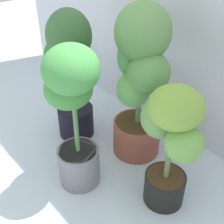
{
  "coord_description": "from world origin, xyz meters",
  "views": [
    {
      "loc": [
        0.9,
        -0.42,
        1.13
      ],
      "look_at": [
        0.01,
        0.36,
        0.34
      ],
      "focal_mm": 46.1,
      "sensor_mm": 36.0,
      "label": 1
    }
  ],
  "objects": [
    {
      "name": "potted_plant_back_center",
      "position": [
        0.03,
        0.53,
        0.46
      ],
      "size": [
        0.4,
        0.36,
        0.85
      ],
      "color": "#954A39",
      "rests_on": "ground"
    },
    {
      "name": "potted_plant_back_left",
      "position": [
        -0.34,
        0.37,
        0.46
      ],
      "size": [
        0.42,
        0.32,
        0.77
      ],
      "color": "black",
      "rests_on": "ground"
    },
    {
      "name": "potted_plant_center",
      "position": [
        -0.02,
        0.16,
        0.43
      ],
      "size": [
        0.39,
        0.35,
        0.74
      ],
      "color": "gray",
      "rests_on": "ground"
    },
    {
      "name": "ground_plane",
      "position": [
        0.0,
        0.0,
        0.0
      ],
      "size": [
        8.0,
        8.0,
        0.0
      ],
      "primitive_type": "plane",
      "color": "silver",
      "rests_on": "ground"
    },
    {
      "name": "potted_plant_back_right",
      "position": [
        0.36,
        0.38,
        0.37
      ],
      "size": [
        0.36,
        0.31,
        0.62
      ],
      "color": "black",
      "rests_on": "ground"
    }
  ]
}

